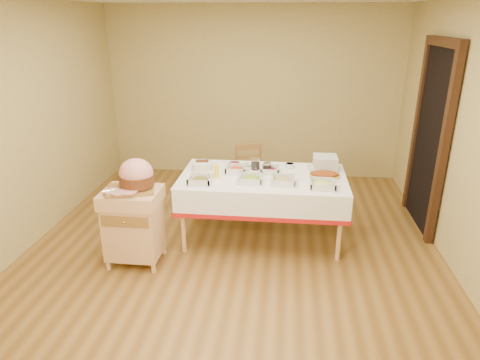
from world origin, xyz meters
name	(u,v)px	position (x,y,z in m)	size (l,w,h in m)	color
room_shell	(232,134)	(0.00, 0.00, 1.30)	(5.00, 5.00, 5.00)	brown
doorway	(431,136)	(2.20, 0.90, 1.11)	(0.09, 1.10, 2.20)	black
dining_table	(263,189)	(0.30, 0.30, 0.60)	(1.82, 1.02, 0.76)	#E1AF7C
butcher_cart	(134,222)	(-0.97, -0.37, 0.45)	(0.56, 0.48, 0.80)	#E1AF7C
dining_chair	(250,176)	(0.08, 1.18, 0.43)	(0.47, 0.46, 0.84)	olive
ham_on_board	(135,177)	(-0.92, -0.33, 0.93)	(0.48, 0.46, 0.32)	olive
serving_dish_a	(200,180)	(-0.35, 0.01, 0.79)	(0.24, 0.24, 0.11)	silver
serving_dish_b	(251,179)	(0.18, 0.11, 0.79)	(0.25, 0.25, 0.10)	silver
serving_dish_c	(283,180)	(0.53, 0.10, 0.79)	(0.25, 0.25, 0.10)	silver
serving_dish_d	(322,184)	(0.93, 0.03, 0.79)	(0.26, 0.26, 0.10)	silver
serving_dish_e	(236,169)	(-0.01, 0.38, 0.79)	(0.24, 0.23, 0.11)	silver
serving_dish_f	(270,170)	(0.37, 0.42, 0.79)	(0.21, 0.20, 0.10)	silver
small_bowl_left	(208,164)	(-0.36, 0.55, 0.79)	(0.11, 0.11, 0.05)	silver
small_bowl_mid	(234,164)	(-0.05, 0.57, 0.79)	(0.12, 0.12, 0.05)	navy
small_bowl_right	(290,165)	(0.59, 0.60, 0.79)	(0.11, 0.11, 0.06)	silver
bowl_white_imported	(252,165)	(0.15, 0.62, 0.78)	(0.14, 0.14, 0.03)	silver
bowl_small_imported	(313,168)	(0.86, 0.56, 0.78)	(0.15, 0.15, 0.05)	silver
preserve_jar_left	(255,164)	(0.20, 0.51, 0.82)	(0.10, 0.10, 0.13)	silver
preserve_jar_right	(267,168)	(0.34, 0.42, 0.81)	(0.09, 0.09, 0.11)	silver
mustard_bottle	(217,171)	(-0.20, 0.20, 0.84)	(0.05, 0.05, 0.17)	yellow
bread_basket	(202,166)	(-0.41, 0.44, 0.81)	(0.24, 0.24, 0.11)	silver
plate_stack	(325,162)	(0.99, 0.63, 0.83)	(0.27, 0.27, 0.15)	silver
brass_platter	(325,175)	(0.97, 0.35, 0.78)	(0.33, 0.24, 0.04)	gold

